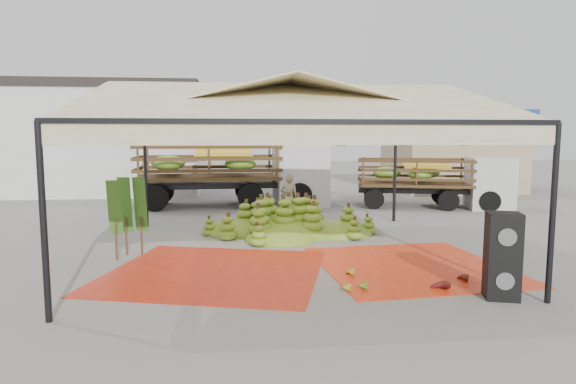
{
  "coord_description": "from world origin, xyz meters",
  "views": [
    {
      "loc": [
        -1.15,
        -11.31,
        2.75
      ],
      "look_at": [
        0.2,
        1.5,
        1.3
      ],
      "focal_mm": 30.0,
      "sensor_mm": 36.0,
      "label": 1
    }
  ],
  "objects": [
    {
      "name": "ground",
      "position": [
        0.0,
        0.0,
        0.0
      ],
      "size": [
        90.0,
        90.0,
        0.0
      ],
      "primitive_type": "plane",
      "color": "slate",
      "rests_on": "ground"
    },
    {
      "name": "canopy_tent",
      "position": [
        0.0,
        0.0,
        3.3
      ],
      "size": [
        8.1,
        8.1,
        4.0
      ],
      "color": "black",
      "rests_on": "ground"
    },
    {
      "name": "building_white",
      "position": [
        -10.0,
        14.0,
        2.71
      ],
      "size": [
        14.3,
        6.3,
        5.4
      ],
      "color": "silver",
      "rests_on": "ground"
    },
    {
      "name": "building_tan",
      "position": [
        10.0,
        13.0,
        2.07
      ],
      "size": [
        6.3,
        5.3,
        4.1
      ],
      "color": "tan",
      "rests_on": "ground"
    },
    {
      "name": "tarp_left",
      "position": [
        -1.64,
        -1.5,
        0.01
      ],
      "size": [
        5.16,
        5.01,
        0.01
      ],
      "primitive_type": "cube",
      "rotation": [
        0.0,
        0.0,
        -0.26
      ],
      "color": "red",
      "rests_on": "ground"
    },
    {
      "name": "tarp_right",
      "position": [
        2.55,
        -1.51,
        0.01
      ],
      "size": [
        4.15,
        4.32,
        0.01
      ],
      "primitive_type": "cube",
      "rotation": [
        0.0,
        0.0,
        0.09
      ],
      "color": "#EB4916",
      "rests_on": "ground"
    },
    {
      "name": "banana_heap",
      "position": [
        0.38,
        2.31,
        0.54
      ],
      "size": [
        5.18,
        4.31,
        1.08
      ],
      "primitive_type": "ellipsoid",
      "rotation": [
        0.0,
        0.0,
        -0.03
      ],
      "color": "#4E7919",
      "rests_on": "ground"
    },
    {
      "name": "hand_yellow_a",
      "position": [
        0.71,
        -3.0,
        0.09
      ],
      "size": [
        0.48,
        0.42,
        0.19
      ],
      "primitive_type": "ellipsoid",
      "rotation": [
        0.0,
        0.0,
        -0.22
      ],
      "color": "#ACA622",
      "rests_on": "ground"
    },
    {
      "name": "hand_yellow_b",
      "position": [
        1.01,
        -2.08,
        0.1
      ],
      "size": [
        0.44,
        0.36,
        0.19
      ],
      "primitive_type": "ellipsoid",
      "rotation": [
        0.0,
        0.0,
        0.05
      ],
      "color": "gold",
      "rests_on": "ground"
    },
    {
      "name": "hand_red_a",
      "position": [
        3.09,
        -2.67,
        0.1
      ],
      "size": [
        0.46,
        0.38,
        0.2
      ],
      "primitive_type": "ellipsoid",
      "rotation": [
        0.0,
        0.0,
        -0.07
      ],
      "color": "#532413",
      "rests_on": "ground"
    },
    {
      "name": "hand_red_b",
      "position": [
        2.46,
        -3.22,
        0.11
      ],
      "size": [
        0.64,
        0.63,
        0.22
      ],
      "primitive_type": "ellipsoid",
      "rotation": [
        0.0,
        0.0,
        0.67
      ],
      "color": "#511712",
      "rests_on": "ground"
    },
    {
      "name": "hand_green",
      "position": [
        1.05,
        -2.91,
        0.09
      ],
      "size": [
        0.49,
        0.45,
        0.19
      ],
      "primitive_type": "ellipsoid",
      "rotation": [
        0.0,
        0.0,
        -0.32
      ],
      "color": "#397A19",
      "rests_on": "ground"
    },
    {
      "name": "hanging_bunches",
      "position": [
        1.97,
        -0.41,
        2.62
      ],
      "size": [
        4.74,
        0.24,
        0.2
      ],
      "color": "#55841B",
      "rests_on": "ground"
    },
    {
      "name": "speaker_stack",
      "position": [
        3.34,
        -3.7,
        0.75
      ],
      "size": [
        0.65,
        0.61,
        1.49
      ],
      "rotation": [
        0.0,
        0.0,
        -0.29
      ],
      "color": "black",
      "rests_on": "ground"
    },
    {
      "name": "banana_leaves",
      "position": [
        -3.7,
        -0.19,
        0.0
      ],
      "size": [
        0.96,
        1.36,
        3.7
      ],
      "primitive_type": null,
      "color": "#266A1C",
      "rests_on": "ground"
    },
    {
      "name": "vendor",
      "position": [
        0.47,
        3.73,
        0.82
      ],
      "size": [
        0.71,
        0.61,
        1.65
      ],
      "primitive_type": "imported",
      "rotation": [
        0.0,
        0.0,
        2.71
      ],
      "color": "gray",
      "rests_on": "ground"
    },
    {
      "name": "truck_left",
      "position": [
        -1.02,
        8.32,
        1.59
      ],
      "size": [
        7.62,
        2.92,
        2.58
      ],
      "rotation": [
        0.0,
        0.0,
        0.05
      ],
      "color": "#523D1B",
      "rests_on": "ground"
    },
    {
      "name": "truck_right",
      "position": [
        6.79,
        6.92,
        1.23
      ],
      "size": [
        6.13,
        3.42,
        2.0
      ],
      "rotation": [
        0.0,
        0.0,
        -0.26
      ],
      "color": "#4E311A",
      "rests_on": "ground"
    }
  ]
}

